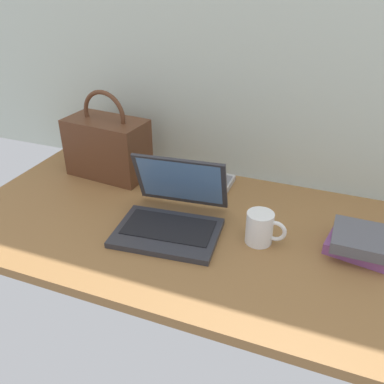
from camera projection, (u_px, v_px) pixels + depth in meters
The scene contains 6 objects.
desk at pixel (207, 232), 1.29m from camera, with size 1.60×0.76×0.03m.
laptop at pixel (172, 214), 1.27m from camera, with size 0.33×0.33×0.21m.
coffee_mug at pixel (261, 228), 1.20m from camera, with size 0.12×0.08×0.10m.
remote_control_far at pixel (224, 186), 1.50m from camera, with size 0.05×0.16×0.02m.
handbag at pixel (108, 146), 1.55m from camera, with size 0.31×0.19×0.33m.
book_stack at pixel (360, 243), 1.15m from camera, with size 0.19×0.16×0.07m.
Camera 1 is at (0.34, -1.00, 0.76)m, focal length 38.42 mm.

